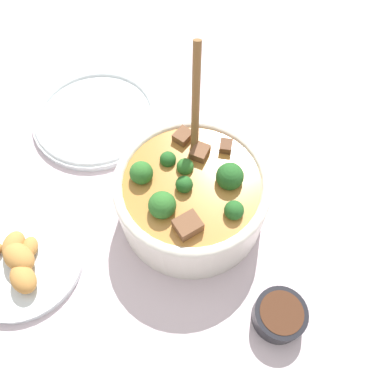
{
  "coord_description": "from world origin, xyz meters",
  "views": [
    {
      "loc": [
        0.29,
        -0.01,
        0.58
      ],
      "look_at": [
        0.0,
        0.0,
        0.07
      ],
      "focal_mm": 35.0,
      "sensor_mm": 36.0,
      "label": 1
    }
  ],
  "objects_px": {
    "stew_bowl": "(192,194)",
    "food_plate": "(21,260)",
    "condiment_bowl": "(280,315)",
    "empty_plate": "(96,117)"
  },
  "relations": [
    {
      "from": "stew_bowl",
      "to": "food_plate",
      "type": "bearing_deg",
      "value": -74.02
    },
    {
      "from": "condiment_bowl",
      "to": "empty_plate",
      "type": "bearing_deg",
      "value": -143.33
    },
    {
      "from": "stew_bowl",
      "to": "empty_plate",
      "type": "bearing_deg",
      "value": -140.08
    },
    {
      "from": "stew_bowl",
      "to": "empty_plate",
      "type": "height_order",
      "value": "stew_bowl"
    },
    {
      "from": "stew_bowl",
      "to": "empty_plate",
      "type": "relative_size",
      "value": 1.06
    },
    {
      "from": "stew_bowl",
      "to": "food_plate",
      "type": "xyz_separation_m",
      "value": [
        0.08,
        -0.27,
        -0.05
      ]
    },
    {
      "from": "stew_bowl",
      "to": "condiment_bowl",
      "type": "height_order",
      "value": "stew_bowl"
    },
    {
      "from": "empty_plate",
      "to": "food_plate",
      "type": "bearing_deg",
      "value": -18.02
    },
    {
      "from": "condiment_bowl",
      "to": "food_plate",
      "type": "bearing_deg",
      "value": -105.11
    },
    {
      "from": "condiment_bowl",
      "to": "food_plate",
      "type": "relative_size",
      "value": 0.39
    }
  ]
}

